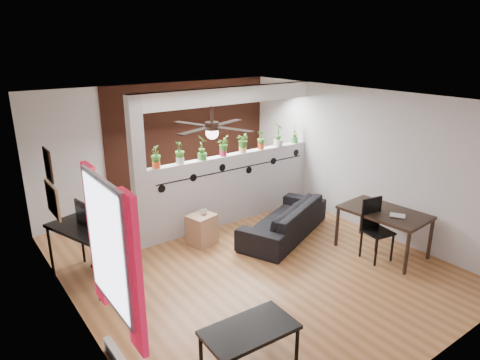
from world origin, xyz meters
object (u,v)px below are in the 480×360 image
object	(u,v)px
cup	(204,212)
computer_desk	(86,232)
potted_plant_5	(261,139)
potted_plant_0	(156,156)
potted_plant_1	(180,152)
cube_shelf	(202,229)
potted_plant_6	(278,133)
potted_plant_2	(202,147)
dining_table	(384,215)
ceiling_fan	(212,129)
potted_plant_7	(295,133)
potted_plant_3	(223,145)
folding_chair	(374,223)
sofa	(284,220)
office_chair	(106,236)
potted_plant_4	(243,141)
coffee_table	(250,332)

from	to	relation	value
cup	computer_desk	bearing A→B (deg)	-178.73
potted_plant_5	cup	world-z (taller)	potted_plant_5
potted_plant_0	potted_plant_1	bearing A→B (deg)	0.00
cube_shelf	computer_desk	world-z (taller)	computer_desk
potted_plant_6	cube_shelf	xyz separation A→B (m)	(-2.17, -0.52, -1.34)
potted_plant_2	computer_desk	xyz separation A→B (m)	(-2.32, -0.57, -0.82)
potted_plant_6	dining_table	distance (m)	2.74
ceiling_fan	potted_plant_7	distance (m)	3.73
potted_plant_3	potted_plant_7	distance (m)	1.81
potted_plant_3	potted_plant_5	world-z (taller)	potted_plant_3
potted_plant_0	potted_plant_3	size ratio (longest dim) A/B	1.06
potted_plant_2	folding_chair	world-z (taller)	potted_plant_2
sofa	computer_desk	world-z (taller)	computer_desk
potted_plant_6	dining_table	world-z (taller)	potted_plant_6
sofa	dining_table	bearing A→B (deg)	98.05
potted_plant_1	potted_plant_3	xyz separation A→B (m)	(0.90, 0.00, -0.01)
potted_plant_3	potted_plant_6	distance (m)	1.36
computer_desk	folding_chair	size ratio (longest dim) A/B	1.31
office_chair	cup	bearing A→B (deg)	-8.77
potted_plant_4	coffee_table	bearing A→B (deg)	-125.45
potted_plant_7	coffee_table	distance (m)	5.16
potted_plant_0	coffee_table	distance (m)	3.59
dining_table	potted_plant_2	bearing A→B (deg)	126.47
folding_chair	potted_plant_2	bearing A→B (deg)	122.48
potted_plant_5	potted_plant_7	size ratio (longest dim) A/B	0.93
potted_plant_1	computer_desk	world-z (taller)	potted_plant_1
sofa	potted_plant_2	bearing A→B (deg)	-70.16
potted_plant_0	potted_plant_7	world-z (taller)	potted_plant_0
potted_plant_7	cube_shelf	world-z (taller)	potted_plant_7
potted_plant_0	potted_plant_7	xyz separation A→B (m)	(3.16, 0.00, -0.00)
potted_plant_4	potted_plant_6	xyz separation A→B (m)	(0.90, -0.00, 0.04)
potted_plant_3	potted_plant_6	bearing A→B (deg)	-0.00
potted_plant_1	sofa	xyz separation A→B (m)	(1.47, -1.11, -1.27)
potted_plant_1	potted_plant_4	size ratio (longest dim) A/B	0.99
potted_plant_0	folding_chair	xyz separation A→B (m)	(2.54, -2.58, -0.97)
potted_plant_0	folding_chair	bearing A→B (deg)	-45.37
ceiling_fan	potted_plant_4	xyz separation A→B (m)	(1.83, 1.80, -0.75)
potted_plant_1	potted_plant_2	bearing A→B (deg)	0.00
ceiling_fan	coffee_table	distance (m)	2.51
potted_plant_4	cube_shelf	bearing A→B (deg)	-157.58
potted_plant_1	office_chair	size ratio (longest dim) A/B	0.36
office_chair	potted_plant_1	bearing A→B (deg)	10.35
potted_plant_2	cube_shelf	world-z (taller)	potted_plant_2
potted_plant_3	potted_plant_5	bearing A→B (deg)	-0.00
potted_plant_2	potted_plant_5	distance (m)	1.36
potted_plant_3	potted_plant_4	bearing A→B (deg)	0.00
cup	office_chair	size ratio (longest dim) A/B	0.10
coffee_table	potted_plant_0	bearing A→B (deg)	80.12
potted_plant_2	office_chair	bearing A→B (deg)	-172.02
cube_shelf	potted_plant_5	bearing A→B (deg)	2.91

